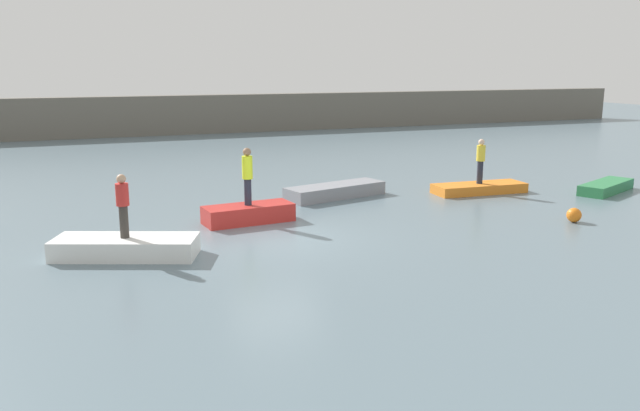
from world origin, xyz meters
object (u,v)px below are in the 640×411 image
object	(u,v)px
rowboat_grey	(335,191)
rowboat_green	(606,187)
rowboat_orange	(479,188)
rowboat_red	(248,214)
rowboat_white	(126,247)
person_red_shirt	(123,203)
mooring_buoy	(574,215)
person_hiviz_shirt	(247,173)
person_yellow_shirt	(481,159)

from	to	relation	value
rowboat_grey	rowboat_green	world-z (taller)	rowboat_grey
rowboat_grey	rowboat_orange	size ratio (longest dim) A/B	1.08
rowboat_red	rowboat_white	bearing A→B (deg)	-153.62
rowboat_white	rowboat_grey	distance (m)	9.27
person_red_shirt	mooring_buoy	bearing A→B (deg)	-5.69
rowboat_white	rowboat_grey	world-z (taller)	rowboat_white
rowboat_white	mooring_buoy	xyz separation A→B (m)	(13.13, -1.31, -0.03)
rowboat_green	person_hiviz_shirt	size ratio (longest dim) A/B	1.76
person_red_shirt	rowboat_red	bearing A→B (deg)	31.85
person_yellow_shirt	mooring_buoy	bearing A→B (deg)	-90.94
rowboat_green	mooring_buoy	distance (m)	5.71
rowboat_orange	person_yellow_shirt	size ratio (longest dim) A/B	2.11
rowboat_orange	mooring_buoy	world-z (taller)	mooring_buoy
rowboat_red	person_red_shirt	world-z (taller)	person_red_shirt
rowboat_red	rowboat_orange	xyz separation A→B (m)	(9.36, 1.30, -0.10)
rowboat_orange	mooring_buoy	bearing A→B (deg)	-87.25
rowboat_grey	rowboat_orange	xyz separation A→B (m)	(5.37, -1.24, -0.06)
person_yellow_shirt	person_hiviz_shirt	distance (m)	9.45
rowboat_green	person_hiviz_shirt	distance (m)	13.98
rowboat_white	rowboat_grey	xyz separation A→B (m)	(7.84, 4.94, -0.02)
rowboat_white	person_red_shirt	bearing A→B (deg)	0.00
person_red_shirt	rowboat_grey	bearing A→B (deg)	32.20
rowboat_red	person_red_shirt	size ratio (longest dim) A/B	1.69
rowboat_white	person_yellow_shirt	bearing A→B (deg)	37.73
person_yellow_shirt	mooring_buoy	size ratio (longest dim) A/B	3.75
rowboat_red	person_hiviz_shirt	world-z (taller)	person_hiviz_shirt
person_yellow_shirt	person_hiviz_shirt	xyz separation A→B (m)	(-9.36, -1.30, 0.24)
rowboat_white	rowboat_green	distance (m)	17.89
rowboat_grey	rowboat_white	bearing A→B (deg)	-161.84
rowboat_grey	person_red_shirt	bearing A→B (deg)	-161.84
rowboat_grey	mooring_buoy	size ratio (longest dim) A/B	8.56
rowboat_grey	person_red_shirt	size ratio (longest dim) A/B	2.38
rowboat_white	mooring_buoy	distance (m)	13.20
rowboat_red	rowboat_green	world-z (taller)	rowboat_red
rowboat_grey	mooring_buoy	xyz separation A→B (m)	(5.29, -6.25, -0.01)
rowboat_red	rowboat_grey	world-z (taller)	rowboat_red
person_red_shirt	mooring_buoy	xyz separation A→B (m)	(13.13, -1.31, -1.17)
person_red_shirt	person_yellow_shirt	bearing A→B (deg)	15.63
rowboat_orange	rowboat_green	xyz separation A→B (m)	(4.56, -1.68, 0.02)
rowboat_green	person_red_shirt	size ratio (longest dim) A/B	1.92
person_yellow_shirt	rowboat_orange	bearing A→B (deg)	-90.00
person_hiviz_shirt	rowboat_red	bearing A→B (deg)	0.00
rowboat_red	person_hiviz_shirt	size ratio (longest dim) A/B	1.55
rowboat_grey	person_yellow_shirt	world-z (taller)	person_yellow_shirt
person_yellow_shirt	rowboat_white	bearing A→B (deg)	-164.37
rowboat_white	mooring_buoy	size ratio (longest dim) A/B	7.89
person_red_shirt	rowboat_green	bearing A→B (deg)	6.49
rowboat_white	rowboat_orange	distance (m)	13.72
rowboat_orange	person_yellow_shirt	xyz separation A→B (m)	(0.00, 0.00, 1.11)
rowboat_white	rowboat_orange	world-z (taller)	rowboat_white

